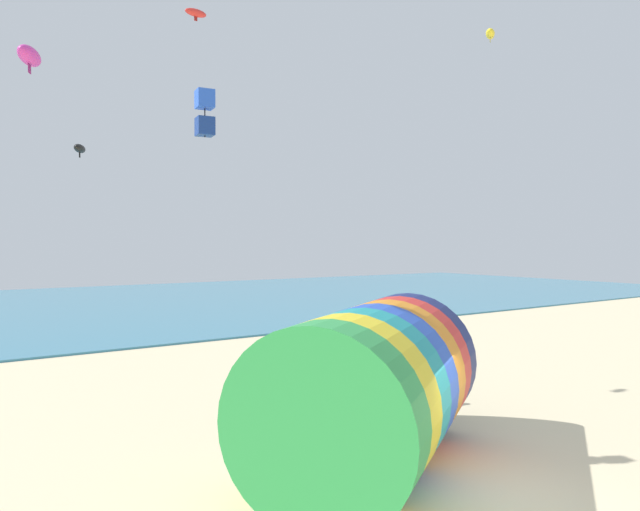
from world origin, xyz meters
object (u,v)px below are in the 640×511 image
(kite_black_parafoil, at_px, (80,149))
(kite_magenta_parafoil, at_px, (29,56))
(kite_blue_box, at_px, (205,113))
(kite_yellow_parafoil, at_px, (490,34))
(giant_inflatable_tube, at_px, (372,387))
(kite_handler, at_px, (405,376))
(kite_red_parafoil, at_px, (196,13))

(kite_black_parafoil, bearing_deg, kite_magenta_parafoil, -108.30)
(kite_blue_box, height_order, kite_yellow_parafoil, kite_yellow_parafoil)
(kite_magenta_parafoil, height_order, kite_black_parafoil, kite_magenta_parafoil)
(kite_magenta_parafoil, bearing_deg, kite_black_parafoil, 71.70)
(kite_yellow_parafoil, bearing_deg, kite_blue_box, -165.69)
(giant_inflatable_tube, distance_m, kite_black_parafoil, 13.44)
(kite_handler, relative_size, kite_black_parafoil, 1.81)
(giant_inflatable_tube, bearing_deg, kite_handler, 39.56)
(kite_blue_box, xyz_separation_m, kite_black_parafoil, (-0.61, 9.44, 0.50))
(kite_blue_box, distance_m, kite_black_parafoil, 9.47)
(kite_handler, height_order, kite_blue_box, kite_blue_box)
(kite_yellow_parafoil, xyz_separation_m, kite_red_parafoil, (-11.10, 2.13, -0.98))
(kite_red_parafoil, bearing_deg, giant_inflatable_tube, -81.79)
(giant_inflatable_tube, relative_size, kite_black_parafoil, 7.84)
(kite_handler, bearing_deg, kite_red_parafoil, 140.42)
(giant_inflatable_tube, distance_m, kite_handler, 5.12)
(giant_inflatable_tube, xyz_separation_m, kite_yellow_parafoil, (10.04, 5.17, 11.18))
(kite_handler, bearing_deg, kite_yellow_parafoil, 17.64)
(giant_inflatable_tube, distance_m, kite_blue_box, 6.84)
(giant_inflatable_tube, bearing_deg, kite_magenta_parafoil, 147.14)
(kite_red_parafoil, bearing_deg, kite_blue_box, -110.04)
(giant_inflatable_tube, height_order, kite_yellow_parafoil, kite_yellow_parafoil)
(kite_handler, xyz_separation_m, kite_red_parafoil, (-4.94, 4.08, 11.09))
(giant_inflatable_tube, bearing_deg, kite_yellow_parafoil, 27.23)
(kite_yellow_parafoil, height_order, kite_magenta_parafoil, kite_yellow_parafoil)
(kite_blue_box, xyz_separation_m, kite_magenta_parafoil, (-3.04, 2.10, 1.20))
(kite_handler, xyz_separation_m, kite_magenta_parafoil, (-9.97, 0.72, 7.94))
(kite_magenta_parafoil, bearing_deg, kite_yellow_parafoil, 4.39)
(kite_magenta_parafoil, relative_size, kite_red_parafoil, 1.58)
(kite_yellow_parafoil, bearing_deg, kite_red_parafoil, 169.15)
(kite_yellow_parafoil, distance_m, kite_black_parafoil, 15.76)
(kite_magenta_parafoil, relative_size, kite_black_parafoil, 1.22)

